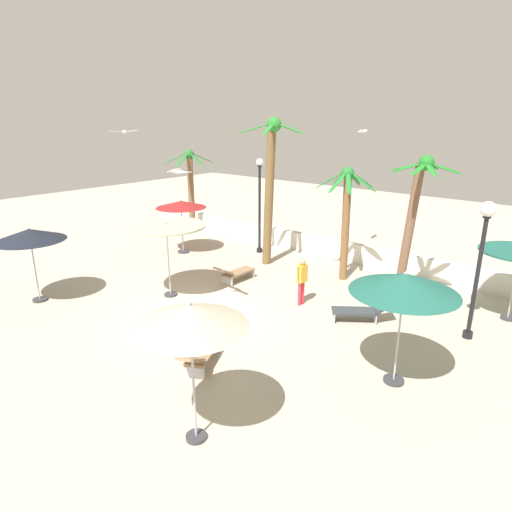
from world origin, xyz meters
name	(u,v)px	position (x,y,z in m)	size (l,w,h in m)	color
ground_plane	(197,318)	(0.00, 0.00, 0.00)	(56.00, 56.00, 0.00)	#B2A893
boundary_wall	(333,248)	(0.00, 8.51, 0.44)	(25.20, 0.30, 0.87)	silver
patio_umbrella_0	(30,235)	(-5.34, -2.68, 2.41)	(2.36, 2.36, 2.69)	#333338
patio_umbrella_1	(404,284)	(6.40, 0.71, 2.60)	(2.52, 2.52, 2.90)	#333338
patio_umbrella_2	(167,229)	(-2.15, 0.65, 2.51)	(2.76, 2.76, 2.78)	#333338
patio_umbrella_3	(181,205)	(-5.92, 4.51, 2.33)	(2.37, 2.37, 2.58)	#333338
patio_umbrella_5	(190,317)	(4.16, -3.81, 2.73)	(2.21, 2.21, 3.02)	#333338
palm_tree_0	(190,181)	(-8.75, 7.62, 2.86)	(2.65, 2.88, 4.59)	brown
palm_tree_1	(346,210)	(1.78, 6.28, 2.85)	(2.37, 2.47, 4.49)	brown
palm_tree_2	(270,179)	(-1.62, 5.82, 3.78)	(2.86, 3.03, 6.28)	brown
palm_tree_3	(414,215)	(4.77, 5.28, 3.24)	(2.19, 2.18, 5.15)	brown
lamp_post_0	(260,199)	(-3.13, 6.93, 2.62)	(0.34, 0.34, 4.47)	black
lamp_post_1	(482,249)	(7.13, 4.31, 2.77)	(0.43, 0.43, 4.10)	black
lounge_chair_0	(362,310)	(4.22, 3.25, 0.39)	(1.84, 1.56, 0.84)	#B7B7BC
lounge_chair_1	(200,355)	(2.31, -1.99, 0.40)	(1.34, 1.90, 0.82)	#B7B7BC
lounge_chair_2	(235,272)	(-1.29, 3.19, 0.40)	(0.55, 1.86, 0.82)	#B7B7BC
guest_0	(302,277)	(1.97, 3.09, 1.02)	(0.28, 0.56, 1.69)	#D8333F
seagull_0	(124,132)	(-6.36, 2.06, 5.70)	(0.42, 1.13, 0.14)	white
seagull_1	(363,131)	(0.55, 9.59, 5.68)	(0.39, 0.93, 0.14)	white
seagull_2	(178,172)	(-0.01, -0.45, 4.77)	(1.17, 0.39, 0.17)	white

